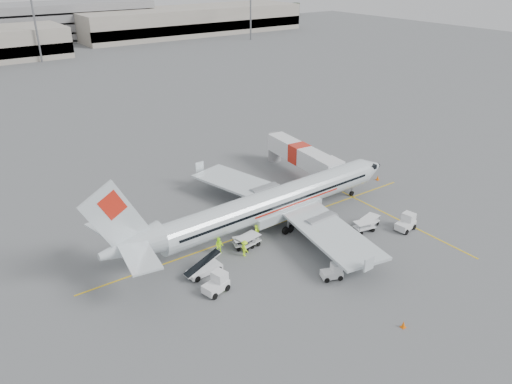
# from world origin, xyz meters

# --- Properties ---
(ground) EXTENTS (360.00, 360.00, 0.00)m
(ground) POSITION_xyz_m (0.00, 0.00, 0.00)
(ground) COLOR #56595B
(stripe_lead) EXTENTS (44.00, 0.20, 0.01)m
(stripe_lead) POSITION_xyz_m (0.00, 0.00, 0.01)
(stripe_lead) COLOR yellow
(stripe_lead) RESTS_ON ground
(stripe_cross) EXTENTS (0.20, 20.00, 0.01)m
(stripe_cross) POSITION_xyz_m (14.00, -8.00, 0.01)
(stripe_cross) COLOR yellow
(stripe_cross) RESTS_ON ground
(terminal_east) EXTENTS (90.00, 26.00, 10.00)m
(terminal_east) POSITION_xyz_m (70.00, 145.00, 5.00)
(terminal_east) COLOR gray
(terminal_east) RESTS_ON ground
(parking_garage) EXTENTS (62.00, 24.00, 14.00)m
(parking_garage) POSITION_xyz_m (25.00, 160.00, 7.00)
(parking_garage) COLOR slate
(parking_garage) RESTS_ON ground
(mast_center) EXTENTS (3.20, 1.20, 22.00)m
(mast_center) POSITION_xyz_m (5.00, 118.00, 11.00)
(mast_center) COLOR slate
(mast_center) RESTS_ON ground
(mast_east) EXTENTS (3.20, 1.20, 22.00)m
(mast_east) POSITION_xyz_m (80.00, 118.00, 11.00)
(mast_east) COLOR slate
(mast_east) RESTS_ON ground
(aircraft) EXTENTS (39.44, 31.48, 10.57)m
(aircraft) POSITION_xyz_m (1.23, -0.10, 5.28)
(aircraft) COLOR silver
(aircraft) RESTS_ON ground
(jet_bridge) EXTENTS (4.53, 17.19, 4.46)m
(jet_bridge) POSITION_xyz_m (13.06, 9.83, 2.23)
(jet_bridge) COLOR white
(jet_bridge) RESTS_ON ground
(belt_loader) EXTENTS (4.80, 2.08, 2.54)m
(belt_loader) POSITION_xyz_m (-10.37, -3.84, 1.27)
(belt_loader) COLOR white
(belt_loader) RESTS_ON ground
(tug_fore) EXTENTS (2.66, 1.79, 1.90)m
(tug_fore) POSITION_xyz_m (12.67, -9.53, 0.95)
(tug_fore) COLOR white
(tug_fore) RESTS_ON ground
(tug_mid) EXTENTS (2.31, 1.81, 1.57)m
(tug_mid) POSITION_xyz_m (-0.71, -11.64, 0.78)
(tug_mid) COLOR white
(tug_mid) RESTS_ON ground
(tug_aft) EXTENTS (2.73, 1.97, 1.90)m
(tug_aft) POSITION_xyz_m (-10.99, -7.01, 0.95)
(tug_aft) COLOR white
(tug_aft) RESTS_ON ground
(cart_loaded_a) EXTENTS (2.78, 1.92, 1.33)m
(cart_loaded_a) POSITION_xyz_m (-4.01, -2.22, 0.67)
(cart_loaded_a) COLOR white
(cart_loaded_a) RESTS_ON ground
(cart_loaded_b) EXTENTS (2.50, 1.88, 1.16)m
(cart_loaded_b) POSITION_xyz_m (-4.45, -2.00, 0.58)
(cart_loaded_b) COLOR white
(cart_loaded_b) RESTS_ON ground
(cart_empty_a) EXTENTS (2.56, 1.80, 1.22)m
(cart_empty_a) POSITION_xyz_m (8.65, -7.04, 0.61)
(cart_empty_a) COLOR white
(cart_empty_a) RESTS_ON ground
(cart_empty_b) EXTENTS (2.61, 1.91, 1.22)m
(cart_empty_b) POSITION_xyz_m (9.97, -6.64, 0.61)
(cart_empty_b) COLOR white
(cart_empty_b) RESTS_ON ground
(cone_nose) EXTENTS (0.43, 0.43, 0.71)m
(cone_nose) POSITION_xyz_m (20.76, 1.89, 0.35)
(cone_nose) COLOR #F86104
(cone_nose) RESTS_ON ground
(cone_port) EXTENTS (0.40, 0.40, 0.65)m
(cone_port) POSITION_xyz_m (4.06, 12.25, 0.33)
(cone_port) COLOR #F86104
(cone_port) RESTS_ON ground
(cone_stbd) EXTENTS (0.40, 0.40, 0.65)m
(cone_stbd) POSITION_xyz_m (-0.67, -20.38, 0.33)
(cone_stbd) COLOR #F86104
(cone_stbd) RESTS_ON ground
(crew_a) EXTENTS (0.81, 0.71, 1.88)m
(crew_a) POSITION_xyz_m (-2.48, -1.59, 0.94)
(crew_a) COLOR #BFFF19
(crew_a) RESTS_ON ground
(crew_b) EXTENTS (1.13, 1.11, 1.83)m
(crew_b) POSITION_xyz_m (-7.21, -1.50, 0.92)
(crew_b) COLOR #BFFF19
(crew_b) RESTS_ON ground
(crew_c) EXTENTS (0.67, 1.15, 1.77)m
(crew_c) POSITION_xyz_m (-5.31, -3.43, 0.89)
(crew_c) COLOR #BFFF19
(crew_c) RESTS_ON ground
(crew_d) EXTENTS (1.10, 0.68, 1.75)m
(crew_d) POSITION_xyz_m (-10.41, -7.28, 0.87)
(crew_d) COLOR #BFFF19
(crew_d) RESTS_ON ground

